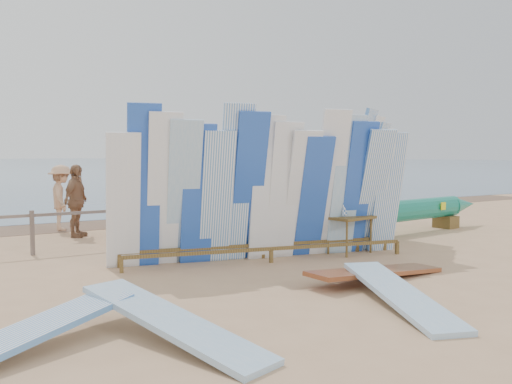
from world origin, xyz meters
TOP-DOWN VIEW (x-y plane):
  - ground at (0.00, 0.00)m, footprint 160.00×160.00m
  - wet_sand_strip at (0.00, 7.20)m, footprint 40.00×2.60m
  - fence at (0.00, 3.00)m, footprint 12.08×0.08m
  - main_surfboard_rack at (1.68, 0.07)m, footprint 5.85×2.00m
  - side_surfboard_rack at (4.65, 0.55)m, footprint 2.61×1.76m
  - outrigger_canoe at (6.71, 1.13)m, footprint 6.10×1.10m
  - vendor_table at (3.52, -0.22)m, footprint 1.01×0.79m
  - flat_board_c at (2.33, -2.21)m, footprint 2.73×0.77m
  - flat_board_a at (-1.61, -3.13)m, footprint 1.29×2.73m
  - flat_board_b at (1.52, -3.45)m, footprint 1.47×2.72m
  - flat_board_e at (-3.10, -2.71)m, footprint 2.67×1.66m
  - beach_chair_left at (0.23, 3.88)m, footprint 0.75×0.76m
  - beach_chair_right at (1.73, 3.86)m, footprint 0.79×0.80m
  - stroller at (1.23, 3.73)m, footprint 0.64×0.87m
  - beachgoer_10 at (6.00, 5.51)m, footprint 1.10×0.59m
  - beachgoer_9 at (4.11, 5.62)m, footprint 1.08×0.50m
  - beachgoer_6 at (1.05, 5.39)m, footprint 0.94×0.84m
  - beachgoer_3 at (-0.71, 6.34)m, footprint 0.64×1.19m
  - beachgoer_extra_0 at (8.59, 4.89)m, footprint 1.14×0.69m
  - beachgoer_4 at (-0.66, 4.97)m, footprint 1.01×1.09m

SIDE VIEW (x-z plane):
  - ground at x=0.00m, z-range 0.00..0.00m
  - wet_sand_strip at x=0.00m, z-range -0.01..0.01m
  - flat_board_c at x=2.33m, z-range -0.13..0.13m
  - flat_board_a at x=-1.61m, z-range -0.21..0.21m
  - flat_board_b at x=1.52m, z-range -0.16..0.16m
  - flat_board_e at x=-3.10m, z-range -0.19..0.19m
  - beach_chair_left at x=0.23m, z-range -0.18..0.68m
  - beach_chair_right at x=1.73m, z-range -0.19..0.73m
  - vendor_table at x=3.52m, z-range -0.21..1.02m
  - stroller at x=1.23m, z-range -0.11..1.03m
  - outrigger_canoe at x=6.71m, z-range 0.12..0.99m
  - fence at x=0.00m, z-range 0.18..1.08m
  - beachgoer_9 at x=4.11m, z-range 0.00..1.63m
  - beachgoer_extra_0 at x=8.59m, z-range 0.00..1.65m
  - beachgoer_3 at x=-0.71m, z-range 0.00..1.74m
  - beachgoer_6 at x=1.05m, z-range 0.00..1.77m
  - beachgoer_4 at x=-0.66m, z-range 0.00..1.77m
  - beachgoer_10 at x=6.00m, z-range 0.00..1.78m
  - main_surfboard_rack at x=1.68m, z-range -0.16..2.77m
  - side_surfboard_rack at x=4.65m, z-range -0.16..2.83m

